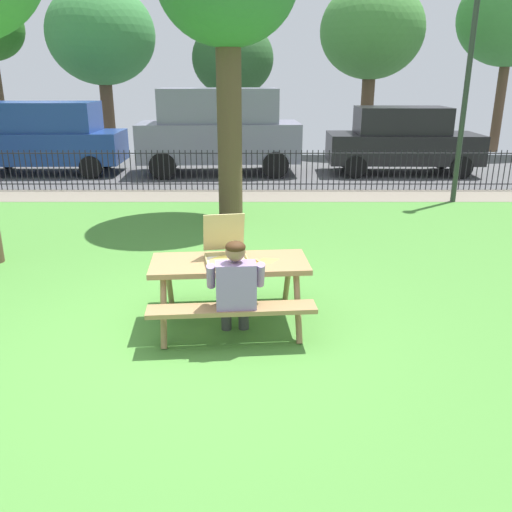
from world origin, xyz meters
TOP-DOWN VIEW (x-y plane):
  - ground at (0.00, 2.08)m, footprint 28.00×12.17m
  - cobblestone_walkway at (0.00, 7.47)m, footprint 28.00×1.40m
  - street_asphalt at (0.00, 11.37)m, footprint 28.00×6.41m
  - picnic_table_foreground at (0.37, 0.43)m, footprint 1.91×1.62m
  - pizza_box_open at (0.33, 0.44)m, footprint 0.57×0.63m
  - pizza_slice_on_table at (0.78, 0.44)m, footprint 0.28×0.24m
  - adult_at_table at (0.45, -0.07)m, footprint 0.62×0.61m
  - iron_fence_streetside at (-0.00, 8.17)m, footprint 20.93×0.03m
  - lamp_post_walkway at (5.28, 6.82)m, footprint 0.28×0.28m
  - parked_car_far_left at (-5.63, 10.62)m, footprint 4.64×2.03m
  - parked_car_left at (-0.42, 10.63)m, footprint 4.80×2.28m
  - parked_car_center at (5.01, 10.63)m, footprint 4.44×2.00m
  - far_tree_midleft at (-4.98, 15.50)m, footprint 3.91×3.91m
  - far_tree_center at (-0.19, 15.50)m, footprint 3.01×3.01m
  - far_tree_midright at (4.89, 15.50)m, footprint 3.77×3.77m

SIDE VIEW (x-z plane):
  - ground at x=0.00m, z-range -0.02..0.00m
  - street_asphalt at x=0.00m, z-range -0.01..0.00m
  - cobblestone_walkway at x=0.00m, z-range -0.01..0.00m
  - iron_fence_streetside at x=0.00m, z-range 0.01..1.03m
  - picnic_table_foreground at x=0.37m, z-range 0.20..0.99m
  - adult_at_table at x=0.45m, z-range 0.06..1.25m
  - pizza_slice_on_table at x=0.78m, z-range 0.77..0.79m
  - pizza_box_open at x=0.33m, z-range 0.61..1.13m
  - parked_car_center at x=5.01m, z-range 0.04..1.98m
  - parked_car_far_left at x=-5.63m, z-range 0.06..2.14m
  - parked_car_left at x=-0.42m, z-range 0.08..2.54m
  - lamp_post_walkway at x=5.28m, z-range 0.46..5.02m
  - far_tree_center at x=-0.19m, z-range 1.01..5.76m
  - far_tree_midleft at x=-4.98m, z-range 1.20..7.17m
  - far_tree_midright at x=4.89m, z-range 1.29..7.34m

